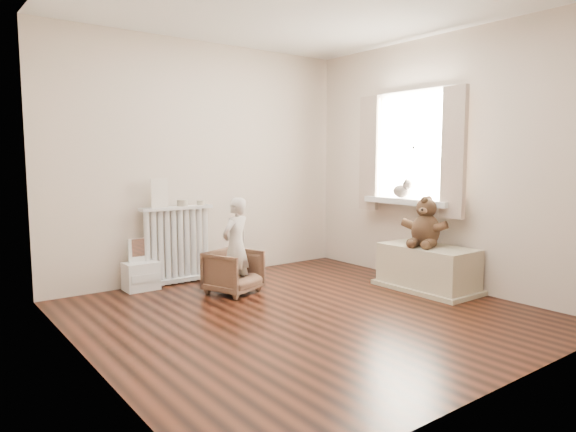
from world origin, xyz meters
TOP-DOWN VIEW (x-y plane):
  - floor at (0.00, 0.00)m, footprint 3.60×3.60m
  - ceiling at (0.00, 0.00)m, footprint 3.60×3.60m
  - back_wall at (0.00, 1.80)m, footprint 3.60×0.02m
  - front_wall at (0.00, -1.80)m, footprint 3.60×0.02m
  - left_wall at (-1.80, 0.00)m, footprint 0.02×3.60m
  - right_wall at (1.80, 0.00)m, footprint 0.02×3.60m
  - window at (1.76, 0.30)m, footprint 0.03×0.90m
  - window_sill at (1.67, 0.30)m, footprint 0.22×1.10m
  - curtain_left at (1.65, -0.27)m, footprint 0.06×0.26m
  - curtain_right at (1.65, 0.87)m, footprint 0.06×0.26m
  - radiator at (-0.40, 1.68)m, footprint 0.79×0.15m
  - paper_doll at (-0.59, 1.68)m, footprint 0.18×0.02m
  - tin_a at (-0.33, 1.68)m, footprint 0.11×0.11m
  - tin_b at (-0.12, 1.68)m, footprint 0.09×0.09m
  - toy_vanity at (-0.82, 1.65)m, footprint 0.33×0.24m
  - armchair at (-0.13, 0.97)m, footprint 0.59×0.60m
  - child at (-0.13, 0.92)m, footprint 0.40×0.33m
  - toy_bench at (1.52, -0.10)m, footprint 0.50×0.95m
  - teddy_bear at (1.51, -0.07)m, footprint 0.49×0.43m
  - plush_cat at (1.66, 0.39)m, footprint 0.21×0.28m

SIDE VIEW (x-z plane):
  - floor at x=0.00m, z-range -0.01..0.01m
  - toy_bench at x=1.52m, z-range -0.02..0.42m
  - armchair at x=-0.13m, z-range 0.00..0.43m
  - toy_vanity at x=-0.82m, z-range 0.01..0.54m
  - radiator at x=-0.40m, z-range -0.02..0.80m
  - child at x=-0.13m, z-range 0.02..0.96m
  - teddy_bear at x=1.51m, z-range 0.42..0.92m
  - tin_b at x=-0.12m, z-range 0.83..0.88m
  - tin_a at x=-0.33m, z-range 0.83..0.90m
  - window_sill at x=1.67m, z-range 0.84..0.90m
  - paper_doll at x=-0.59m, z-range 0.83..1.13m
  - plush_cat at x=1.66m, z-range 0.89..1.11m
  - back_wall at x=0.00m, z-range 0.00..2.60m
  - front_wall at x=0.00m, z-range 0.00..2.60m
  - left_wall at x=-1.80m, z-range 0.00..2.60m
  - right_wall at x=1.80m, z-range 0.00..2.60m
  - curtain_left at x=1.65m, z-range 0.74..2.04m
  - curtain_right at x=1.65m, z-range 0.74..2.04m
  - window at x=1.76m, z-range 0.90..2.00m
  - ceiling at x=0.00m, z-range 2.60..2.60m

